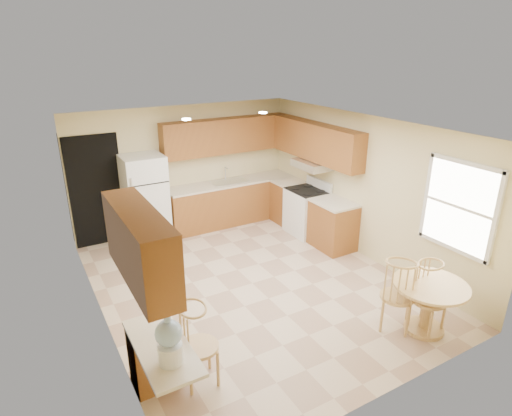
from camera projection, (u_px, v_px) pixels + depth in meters
floor at (252, 283)px, 6.85m from camera, size 5.50×5.50×0.00m
ceiling at (252, 127)px, 5.96m from camera, size 4.50×5.50×0.02m
wall_back at (185, 168)px, 8.63m from camera, size 4.50×0.02×2.50m
wall_front at (390, 299)px, 4.18m from camera, size 4.50×0.02×2.50m
wall_left at (96, 243)px, 5.36m from camera, size 0.02×5.50×2.50m
wall_right at (364, 187)px, 7.46m from camera, size 0.02×5.50×2.50m
doorway at (96, 191)px, 7.87m from camera, size 0.90×0.02×2.10m
base_cab_back at (231, 203)px, 9.09m from camera, size 2.75×0.60×0.87m
counter_back at (231, 182)px, 8.93m from camera, size 2.75×0.63×0.04m
base_cab_right_a at (289, 202)px, 9.11m from camera, size 0.60×0.59×0.87m
counter_right_a at (289, 182)px, 8.95m from camera, size 0.63×0.59×0.04m
base_cab_right_b at (333, 226)px, 7.93m from camera, size 0.60×0.80×0.87m
counter_right_b at (334, 203)px, 7.77m from camera, size 0.63×0.80×0.04m
upper_cab_back at (227, 136)px, 8.69m from camera, size 2.75×0.33×0.70m
upper_cab_right at (316, 142)px, 8.15m from camera, size 0.33×2.42×0.70m
upper_cab_left at (140, 246)px, 3.93m from camera, size 0.33×1.40×0.70m
sink at (230, 181)px, 8.91m from camera, size 0.78×0.44×0.01m
range_hood at (312, 164)px, 8.24m from camera, size 0.50×0.76×0.14m
desk_pedestal at (154, 356)px, 4.72m from camera, size 0.48×0.42×0.72m
desk_top at (162, 347)px, 4.28m from camera, size 0.50×1.20×0.04m
window at (459, 207)px, 5.86m from camera, size 0.06×1.12×1.30m
can_light_a at (186, 119)px, 6.70m from camera, size 0.14×0.14×0.02m
can_light_b at (263, 113)px, 7.36m from camera, size 0.14×0.14×0.02m
refrigerator at (146, 200)px, 8.05m from camera, size 0.75×0.73×1.70m
stove at (307, 211)px, 8.54m from camera, size 0.65×0.76×1.09m
dining_table at (428, 300)px, 5.57m from camera, size 0.96×0.96×0.71m
chair_table_a at (404, 291)px, 5.50m from camera, size 0.44×0.55×1.01m
chair_table_b at (436, 295)px, 5.44m from camera, size 0.43×0.44×0.98m
chair_desk at (202, 342)px, 4.58m from camera, size 0.43×0.56×0.98m
water_crock at (169, 341)px, 3.96m from camera, size 0.26×0.26×0.53m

